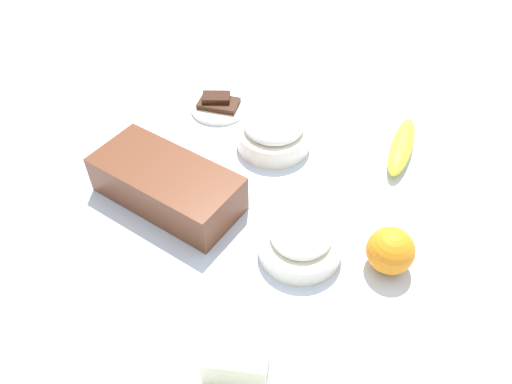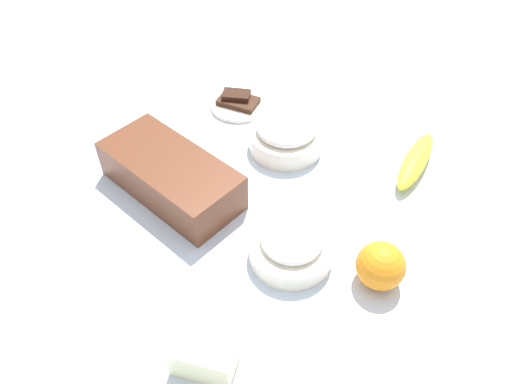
# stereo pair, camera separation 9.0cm
# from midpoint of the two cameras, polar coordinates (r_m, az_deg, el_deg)

# --- Properties ---
(ground_plane) EXTENTS (2.40, 2.40, 0.02)m
(ground_plane) POSITION_cam_midpoint_polar(r_m,az_deg,el_deg) (0.94, -2.75, -2.28)
(ground_plane) COLOR silver
(loaf_pan) EXTENTS (0.30, 0.17, 0.08)m
(loaf_pan) POSITION_cam_midpoint_polar(r_m,az_deg,el_deg) (0.93, -13.04, 0.81)
(loaf_pan) COLOR brown
(loaf_pan) RESTS_ON ground_plane
(flour_bowl) EXTENTS (0.14, 0.14, 0.06)m
(flour_bowl) POSITION_cam_midpoint_polar(r_m,az_deg,el_deg) (0.84, 2.10, -5.92)
(flour_bowl) COLOR silver
(flour_bowl) RESTS_ON ground_plane
(sugar_bowl) EXTENTS (0.15, 0.15, 0.08)m
(sugar_bowl) POSITION_cam_midpoint_polar(r_m,az_deg,el_deg) (1.03, -0.44, 6.81)
(sugar_bowl) COLOR silver
(sugar_bowl) RESTS_ON ground_plane
(banana) EXTENTS (0.06, 0.19, 0.04)m
(banana) POSITION_cam_midpoint_polar(r_m,az_deg,el_deg) (1.05, 14.23, 5.07)
(banana) COLOR yellow
(banana) RESTS_ON ground_plane
(orange_fruit) EXTENTS (0.08, 0.08, 0.08)m
(orange_fruit) POSITION_cam_midpoint_polar(r_m,az_deg,el_deg) (0.83, 12.35, -6.82)
(orange_fruit) COLOR orange
(orange_fruit) RESTS_ON ground_plane
(butter_block) EXTENTS (0.11, 0.09, 0.06)m
(butter_block) POSITION_cam_midpoint_polar(r_m,az_deg,el_deg) (0.73, -6.05, -18.77)
(butter_block) COLOR #F4EDB2
(butter_block) RESTS_ON ground_plane
(chocolate_plate) EXTENTS (0.13, 0.13, 0.03)m
(chocolate_plate) POSITION_cam_midpoint_polar(r_m,az_deg,el_deg) (1.16, -6.62, 9.85)
(chocolate_plate) COLOR silver
(chocolate_plate) RESTS_ON ground_plane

